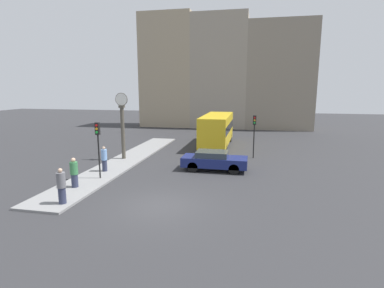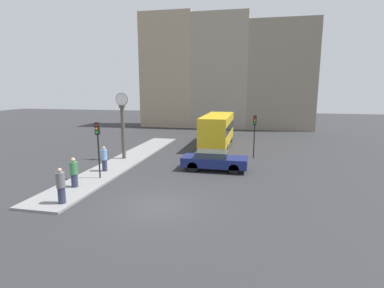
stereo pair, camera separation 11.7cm
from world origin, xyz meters
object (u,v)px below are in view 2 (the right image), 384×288
Objects in this scene: traffic_light_near at (98,138)px; pedestrian_grey_jacket at (61,186)px; bus_distant at (217,128)px; street_clock at (123,126)px; traffic_light_far at (255,128)px; sedan_car at (214,160)px; pedestrian_green_hoodie at (74,173)px; pedestrian_blue_stripe at (104,159)px.

pedestrian_grey_jacket is at bearing -85.96° from traffic_light_near.
street_clock reaches higher than bus_distant.
traffic_light_near is at bearing -139.22° from traffic_light_far.
street_clock reaches higher than pedestrian_grey_jacket.
street_clock reaches higher than traffic_light_far.
pedestrian_green_hoodie is at bearing -142.43° from sedan_car.
traffic_light_near is 2.35m from pedestrian_blue_stripe.
pedestrian_grey_jacket is (-6.42, -7.95, 0.28)m from sedan_car.
sedan_car is at bearing 37.57° from pedestrian_green_hoodie.
traffic_light_far is at bearing 40.78° from traffic_light_near.
traffic_light_near is 2.06× the size of pedestrian_blue_stripe.
traffic_light_far is (2.69, 4.41, 1.82)m from sedan_car.
street_clock is (-7.53, 1.61, 2.06)m from sedan_car.
sedan_car is 7.97m from street_clock.
pedestrian_grey_jacket is (-9.11, -12.36, -1.54)m from traffic_light_far.
pedestrian_grey_jacket is at bearing -83.38° from street_clock.
traffic_light_far is at bearing 33.50° from pedestrian_blue_stripe.
traffic_light_far is at bearing 15.33° from street_clock.
pedestrian_grey_jacket is at bearing -126.40° from traffic_light_far.
pedestrian_blue_stripe is 3.44m from pedestrian_green_hoodie.
traffic_light_near is 5.38m from street_clock.
pedestrian_grey_jacket is at bearing -128.95° from sedan_car.
traffic_light_far is (3.64, -4.72, 0.79)m from bus_distant.
traffic_light_far reaches higher than bus_distant.
sedan_car is at bearing -121.34° from traffic_light_far.
pedestrian_grey_jacket is 5.85m from pedestrian_blue_stripe.
sedan_car is 10.22m from pedestrian_grey_jacket.
bus_distant is at bearing 66.78° from pedestrian_green_hoodie.
pedestrian_green_hoodie is (0.27, -7.20, -1.82)m from street_clock.
street_clock is at bearing 98.66° from traffic_light_near.
sedan_car is 2.54× the size of pedestrian_grey_jacket.
traffic_light_near is 4.56m from pedestrian_grey_jacket.
pedestrian_blue_stripe is at bearing 89.26° from pedestrian_green_hoodie.
sedan_car is 5.47m from traffic_light_far.
traffic_light_near is 2.59m from pedestrian_green_hoodie.
bus_distant is 14.11m from traffic_light_near.
traffic_light_far is 2.06× the size of pedestrian_green_hoodie.
street_clock is (-6.58, -7.53, 1.03)m from bus_distant.
traffic_light_far is at bearing -52.41° from bus_distant.
traffic_light_far is at bearing 45.14° from pedestrian_green_hoodie.
bus_distant is 4.73× the size of pedestrian_grey_jacket.
pedestrian_green_hoodie is (-7.27, -5.59, 0.24)m from sedan_car.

